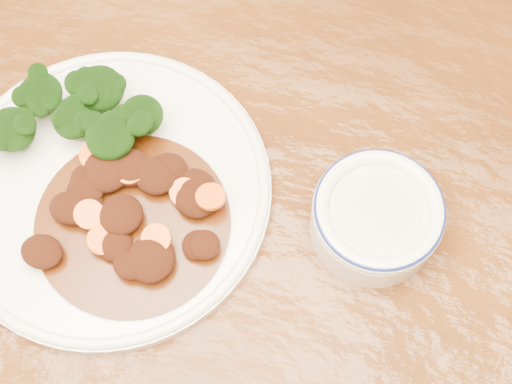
% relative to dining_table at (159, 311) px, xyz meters
% --- Properties ---
extents(dining_table, '(1.53, 0.95, 0.75)m').
position_rel_dining_table_xyz_m(dining_table, '(0.00, 0.00, 0.00)').
color(dining_table, '#5F3110').
rests_on(dining_table, ground).
extents(dinner_plate, '(0.31, 0.31, 0.02)m').
position_rel_dining_table_xyz_m(dinner_plate, '(-0.07, 0.08, 0.09)').
color(dinner_plate, white).
rests_on(dinner_plate, dining_table).
extents(broccoli_florets, '(0.15, 0.11, 0.05)m').
position_rel_dining_table_xyz_m(broccoli_florets, '(-0.11, 0.13, 0.12)').
color(broccoli_florets, '#618846').
rests_on(broccoli_florets, dinner_plate).
extents(mince_stew, '(0.18, 0.18, 0.03)m').
position_rel_dining_table_xyz_m(mince_stew, '(-0.04, 0.06, 0.11)').
color(mince_stew, '#4C1F08').
rests_on(mince_stew, dinner_plate).
extents(dip_bowl, '(0.12, 0.12, 0.05)m').
position_rel_dining_table_xyz_m(dip_bowl, '(0.18, 0.12, 0.11)').
color(dip_bowl, white).
rests_on(dip_bowl, dining_table).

